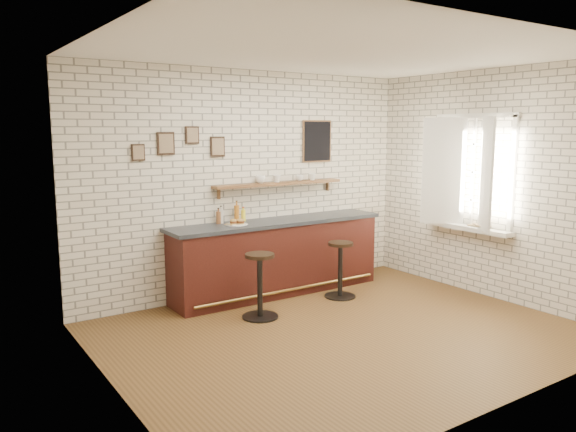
{
  "coord_description": "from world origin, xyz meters",
  "views": [
    {
      "loc": [
        -3.81,
        -4.56,
        2.23
      ],
      "look_at": [
        -0.13,
        0.9,
        1.2
      ],
      "focal_mm": 35.0,
      "sensor_mm": 36.0,
      "label": 1
    }
  ],
  "objects_px": {
    "bar_stool_left": "(260,284)",
    "book_upper": "(476,225)",
    "bitters_bottle_amber": "(237,213)",
    "shelf_cup_c": "(300,178)",
    "shelf_cup_a": "(261,179)",
    "shelf_cup_d": "(312,177)",
    "bar_counter": "(278,257)",
    "bar_stool_right": "(340,268)",
    "shelf_cup_b": "(277,179)",
    "book_lower": "(474,226)",
    "sandwich_plate": "(237,224)",
    "bitters_bottle_brown": "(219,217)",
    "condiment_bottle_yellow": "(243,215)",
    "bitters_bottle_white": "(221,216)",
    "ciabatta_sandwich": "(237,221)"
  },
  "relations": [
    {
      "from": "ciabatta_sandwich",
      "to": "bitters_bottle_white",
      "type": "relative_size",
      "value": 0.89
    },
    {
      "from": "shelf_cup_b",
      "to": "sandwich_plate",
      "type": "bearing_deg",
      "value": 126.45
    },
    {
      "from": "shelf_cup_a",
      "to": "shelf_cup_b",
      "type": "xyz_separation_m",
      "value": [
        0.26,
        0.0,
        -0.0
      ]
    },
    {
      "from": "bitters_bottle_amber",
      "to": "bar_stool_right",
      "type": "xyz_separation_m",
      "value": [
        1.1,
        -0.82,
        -0.72
      ]
    },
    {
      "from": "condiment_bottle_yellow",
      "to": "shelf_cup_c",
      "type": "bearing_deg",
      "value": 0.35
    },
    {
      "from": "sandwich_plate",
      "to": "shelf_cup_d",
      "type": "bearing_deg",
      "value": 9.25
    },
    {
      "from": "bar_stool_left",
      "to": "shelf_cup_a",
      "type": "bearing_deg",
      "value": 58.02
    },
    {
      "from": "bar_stool_left",
      "to": "book_lower",
      "type": "xyz_separation_m",
      "value": [
        2.87,
        -0.78,
        0.52
      ]
    },
    {
      "from": "bar_counter",
      "to": "bar_stool_right",
      "type": "xyz_separation_m",
      "value": [
        0.58,
        -0.63,
        -0.11
      ]
    },
    {
      "from": "bitters_bottle_brown",
      "to": "bar_stool_right",
      "type": "relative_size",
      "value": 0.28
    },
    {
      "from": "bar_stool_left",
      "to": "shelf_cup_a",
      "type": "relative_size",
      "value": 5.68
    },
    {
      "from": "condiment_bottle_yellow",
      "to": "shelf_cup_c",
      "type": "distance_m",
      "value": 1.03
    },
    {
      "from": "shelf_cup_b",
      "to": "book_upper",
      "type": "height_order",
      "value": "shelf_cup_b"
    },
    {
      "from": "bitters_bottle_brown",
      "to": "bar_stool_left",
      "type": "bearing_deg",
      "value": -86.75
    },
    {
      "from": "bar_counter",
      "to": "bitters_bottle_amber",
      "type": "relative_size",
      "value": 11.04
    },
    {
      "from": "shelf_cup_b",
      "to": "book_lower",
      "type": "bearing_deg",
      "value": -110.35
    },
    {
      "from": "book_upper",
      "to": "shelf_cup_c",
      "type": "bearing_deg",
      "value": 162.64
    },
    {
      "from": "bar_counter",
      "to": "bar_stool_left",
      "type": "relative_size",
      "value": 3.98
    },
    {
      "from": "bar_counter",
      "to": "condiment_bottle_yellow",
      "type": "bearing_deg",
      "value": 155.01
    },
    {
      "from": "bitters_bottle_amber",
      "to": "shelf_cup_c",
      "type": "bearing_deg",
      "value": 0.31
    },
    {
      "from": "bar_counter",
      "to": "bitters_bottle_white",
      "type": "relative_size",
      "value": 13.42
    },
    {
      "from": "sandwich_plate",
      "to": "book_lower",
      "type": "bearing_deg",
      "value": -28.41
    },
    {
      "from": "bitters_bottle_white",
      "to": "bar_stool_left",
      "type": "bearing_deg",
      "value": -88.98
    },
    {
      "from": "bar_stool_right",
      "to": "shelf_cup_b",
      "type": "xyz_separation_m",
      "value": [
        -0.46,
        0.83,
        1.15
      ]
    },
    {
      "from": "bar_stool_left",
      "to": "book_upper",
      "type": "bearing_deg",
      "value": -15.8
    },
    {
      "from": "bitters_bottle_white",
      "to": "bar_stool_left",
      "type": "height_order",
      "value": "bitters_bottle_white"
    },
    {
      "from": "shelf_cup_a",
      "to": "shelf_cup_d",
      "type": "distance_m",
      "value": 0.87
    },
    {
      "from": "condiment_bottle_yellow",
      "to": "bar_stool_right",
      "type": "xyz_separation_m",
      "value": [
        1.0,
        -0.82,
        -0.69
      ]
    },
    {
      "from": "bitters_bottle_brown",
      "to": "condiment_bottle_yellow",
      "type": "distance_m",
      "value": 0.37
    },
    {
      "from": "sandwich_plate",
      "to": "condiment_bottle_yellow",
      "type": "height_order",
      "value": "condiment_bottle_yellow"
    },
    {
      "from": "bar_counter",
      "to": "shelf_cup_d",
      "type": "distance_m",
      "value": 1.28
    },
    {
      "from": "bitters_bottle_white",
      "to": "shelf_cup_b",
      "type": "xyz_separation_m",
      "value": [
        0.87,
        0.01,
        0.45
      ]
    },
    {
      "from": "bar_stool_left",
      "to": "book_lower",
      "type": "height_order",
      "value": "book_lower"
    },
    {
      "from": "bitters_bottle_white",
      "to": "bar_stool_right",
      "type": "height_order",
      "value": "bitters_bottle_white"
    },
    {
      "from": "bar_counter",
      "to": "book_lower",
      "type": "relative_size",
      "value": 15.27
    },
    {
      "from": "bar_counter",
      "to": "shelf_cup_d",
      "type": "relative_size",
      "value": 29.72
    },
    {
      "from": "bitters_bottle_brown",
      "to": "shelf_cup_b",
      "type": "relative_size",
      "value": 1.91
    },
    {
      "from": "bitters_bottle_white",
      "to": "book_upper",
      "type": "distance_m",
      "value": 3.38
    },
    {
      "from": "shelf_cup_c",
      "to": "shelf_cup_d",
      "type": "distance_m",
      "value": 0.22
    },
    {
      "from": "condiment_bottle_yellow",
      "to": "book_upper",
      "type": "xyz_separation_m",
      "value": [
        2.56,
        -1.75,
        -0.13
      ]
    },
    {
      "from": "bar_counter",
      "to": "bitters_bottle_brown",
      "type": "bearing_deg",
      "value": 166.07
    },
    {
      "from": "bar_counter",
      "to": "shelf_cup_a",
      "type": "xyz_separation_m",
      "value": [
        -0.14,
        0.2,
        1.05
      ]
    },
    {
      "from": "bitters_bottle_white",
      "to": "shelf_cup_b",
      "type": "relative_size",
      "value": 2.14
    },
    {
      "from": "shelf_cup_c",
      "to": "book_lower",
      "type": "xyz_separation_m",
      "value": [
        1.64,
        -1.73,
        -0.6
      ]
    },
    {
      "from": "shelf_cup_a",
      "to": "shelf_cup_b",
      "type": "distance_m",
      "value": 0.26
    },
    {
      "from": "bar_stool_right",
      "to": "book_lower",
      "type": "bearing_deg",
      "value": -29.96
    },
    {
      "from": "shelf_cup_d",
      "to": "shelf_cup_b",
      "type": "bearing_deg",
      "value": -167.88
    },
    {
      "from": "bitters_bottle_amber",
      "to": "bar_stool_left",
      "type": "relative_size",
      "value": 0.36
    },
    {
      "from": "ciabatta_sandwich",
      "to": "bar_stool_right",
      "type": "distance_m",
      "value": 1.51
    },
    {
      "from": "ciabatta_sandwich",
      "to": "bar_counter",
      "type": "bearing_deg",
      "value": 1.95
    }
  ]
}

